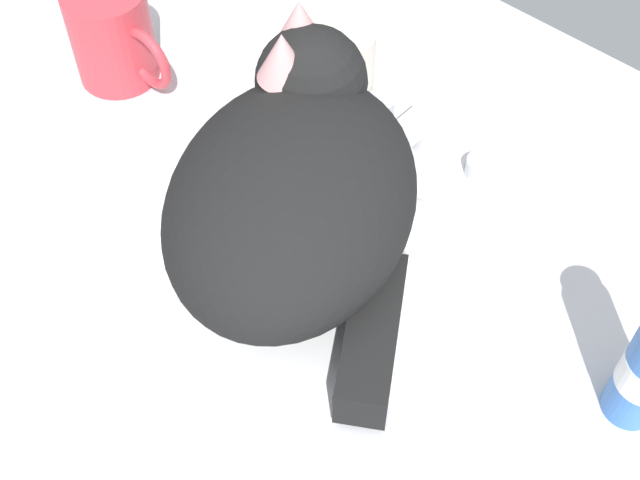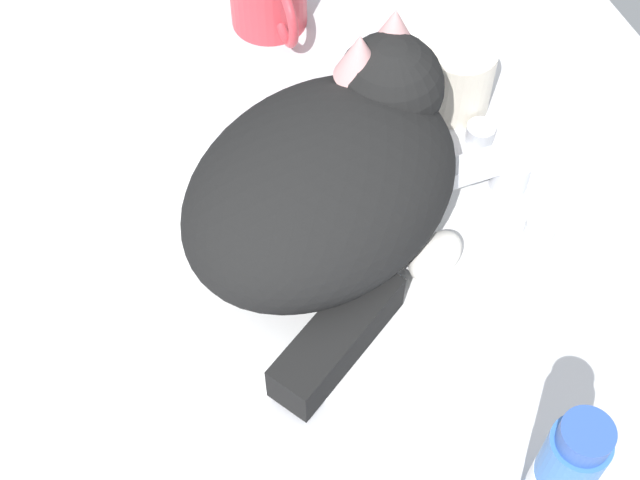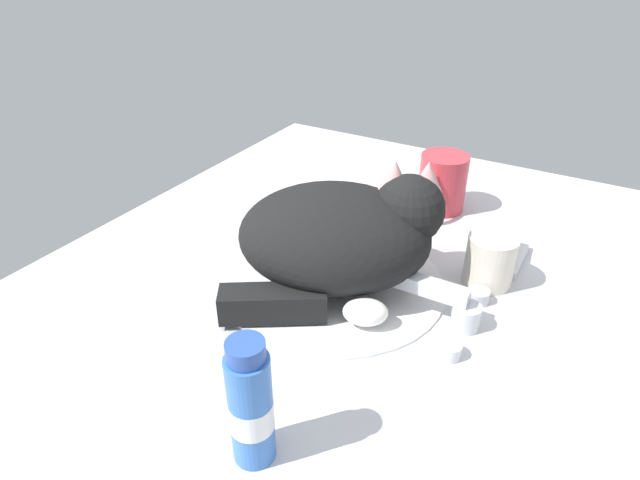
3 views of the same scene
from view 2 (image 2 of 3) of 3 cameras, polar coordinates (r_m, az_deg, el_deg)
The scene contains 8 objects.
ground_plane at distance 81.74cm, azimuth 0.08°, elevation -0.74°, with size 110.00×82.50×3.00cm, color silver.
sink_basin at distance 80.21cm, azimuth 0.08°, elevation 0.02°, with size 30.78×30.78×0.74cm, color white.
faucet at distance 83.77cm, azimuth 11.01°, elevation 4.16°, with size 14.78×11.51×5.29cm.
cat at distance 74.59cm, azimuth 0.75°, elevation 3.89°, with size 30.23×31.37×16.75cm.
rinse_cup at distance 89.60cm, azimuth 8.74°, elevation 10.05°, with size 6.71×6.71×7.30cm.
soap_dish at distance 96.04cm, azimuth 6.87°, elevation 11.51°, with size 9.00×6.40×1.20cm, color white.
soap_bar at distance 94.94cm, azimuth 6.97°, elevation 12.23°, with size 7.07×4.65×2.05cm, color white.
toothpaste_bottle at distance 65.58cm, azimuth 15.07°, elevation -14.13°, with size 4.17×4.17×13.93cm.
Camera 2 is at (43.22, -16.48, 65.90)cm, focal length 50.66 mm.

